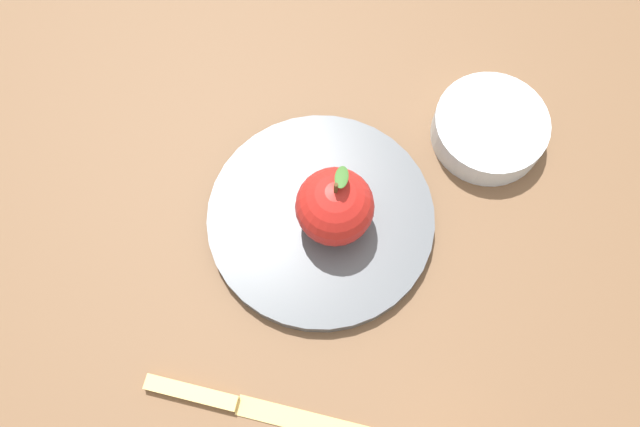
{
  "coord_description": "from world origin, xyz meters",
  "views": [
    {
      "loc": [
        -0.15,
        -0.11,
        0.59
      ],
      "look_at": [
        0.03,
        0.0,
        0.02
      ],
      "focal_mm": 35.51,
      "sensor_mm": 36.0,
      "label": 1
    }
  ],
  "objects_px": {
    "dinner_plate": "(320,217)",
    "apple": "(335,207)",
    "knife": "(238,405)",
    "side_bowl": "(490,127)"
  },
  "relations": [
    {
      "from": "dinner_plate",
      "to": "knife",
      "type": "relative_size",
      "value": 1.06
    },
    {
      "from": "dinner_plate",
      "to": "side_bowl",
      "type": "relative_size",
      "value": 1.92
    },
    {
      "from": "apple",
      "to": "side_bowl",
      "type": "bearing_deg",
      "value": -28.46
    },
    {
      "from": "side_bowl",
      "to": "dinner_plate",
      "type": "bearing_deg",
      "value": 148.18
    },
    {
      "from": "dinner_plate",
      "to": "knife",
      "type": "distance_m",
      "value": 0.19
    },
    {
      "from": "knife",
      "to": "side_bowl",
      "type": "bearing_deg",
      "value": -12.69
    },
    {
      "from": "side_bowl",
      "to": "knife",
      "type": "xyz_separation_m",
      "value": [
        -0.36,
        0.08,
        -0.02
      ]
    },
    {
      "from": "dinner_plate",
      "to": "apple",
      "type": "xyz_separation_m",
      "value": [
        0.0,
        -0.01,
        0.04
      ]
    },
    {
      "from": "dinner_plate",
      "to": "apple",
      "type": "bearing_deg",
      "value": -81.63
    },
    {
      "from": "dinner_plate",
      "to": "knife",
      "type": "xyz_separation_m",
      "value": [
        -0.19,
        -0.02,
        -0.01
      ]
    }
  ]
}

